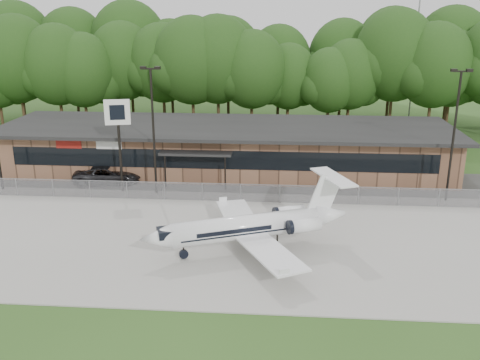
# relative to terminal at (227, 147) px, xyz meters

# --- Properties ---
(ground) EXTENTS (160.00, 160.00, 0.00)m
(ground) POSITION_rel_terminal_xyz_m (0.00, -23.94, -2.18)
(ground) COLOR #2B4C1B
(ground) RESTS_ON ground
(apron) EXTENTS (64.00, 18.00, 0.08)m
(apron) POSITION_rel_terminal_xyz_m (0.00, -15.94, -2.14)
(apron) COLOR #9E9B93
(apron) RESTS_ON ground
(parking_lot) EXTENTS (50.00, 9.00, 0.06)m
(parking_lot) POSITION_rel_terminal_xyz_m (0.00, -4.44, -2.15)
(parking_lot) COLOR #383835
(parking_lot) RESTS_ON ground
(terminal) EXTENTS (41.00, 11.65, 4.30)m
(terminal) POSITION_rel_terminal_xyz_m (0.00, 0.00, 0.00)
(terminal) COLOR brown
(terminal) RESTS_ON ground
(fence) EXTENTS (46.00, 0.04, 1.52)m
(fence) POSITION_rel_terminal_xyz_m (0.00, -8.94, -1.40)
(fence) COLOR gray
(fence) RESTS_ON ground
(treeline) EXTENTS (72.00, 12.00, 15.00)m
(treeline) POSITION_rel_terminal_xyz_m (0.00, 18.06, 5.32)
(treeline) COLOR black
(treeline) RESTS_ON ground
(radio_mast) EXTENTS (0.20, 0.20, 25.00)m
(radio_mast) POSITION_rel_terminal_xyz_m (22.00, 24.06, 10.32)
(radio_mast) COLOR gray
(radio_mast) RESTS_ON ground
(light_pole_mid) EXTENTS (1.55, 0.30, 10.23)m
(light_pole_mid) POSITION_rel_terminal_xyz_m (-5.00, -7.44, 3.80)
(light_pole_mid) COLOR black
(light_pole_mid) RESTS_ON ground
(light_pole_right) EXTENTS (1.55, 0.30, 10.23)m
(light_pole_right) POSITION_rel_terminal_xyz_m (18.00, -7.44, 3.80)
(light_pole_right) COLOR black
(light_pole_right) RESTS_ON ground
(business_jet) EXTENTS (13.02, 11.63, 4.47)m
(business_jet) POSITION_rel_terminal_xyz_m (3.43, -17.62, -0.58)
(business_jet) COLOR white
(business_jet) RESTS_ON ground
(suv) EXTENTS (5.94, 3.30, 1.57)m
(suv) POSITION_rel_terminal_xyz_m (-9.76, -5.14, -1.39)
(suv) COLOR #29292B
(suv) RESTS_ON ground
(pole_sign) EXTENTS (2.00, 0.68, 7.63)m
(pole_sign) POSITION_rel_terminal_xyz_m (-7.89, -7.14, 3.66)
(pole_sign) COLOR black
(pole_sign) RESTS_ON ground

